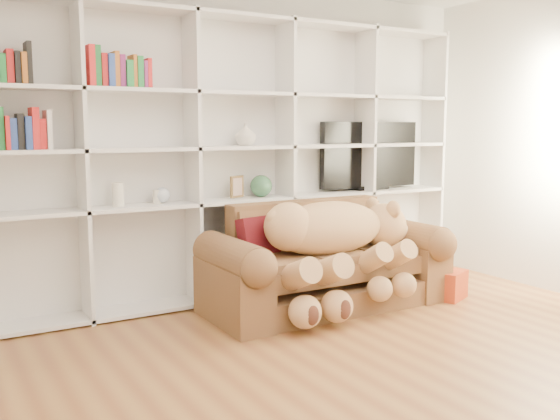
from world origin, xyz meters
TOP-DOWN VIEW (x-y plane):
  - floor at (0.00, 0.00)m, footprint 5.00×5.00m
  - wall_back at (0.00, 2.50)m, footprint 5.00×0.02m
  - bookshelf at (-0.24, 2.36)m, footprint 4.43×0.35m
  - sofa at (0.47, 1.71)m, footprint 2.02×0.87m
  - teddy_bear at (0.46, 1.54)m, footprint 1.47×0.81m
  - throw_pillow at (-0.07, 1.85)m, footprint 0.37×0.25m
  - gift_box at (1.50, 1.36)m, footprint 0.39×0.38m
  - tv at (1.43, 2.35)m, footprint 1.11×0.18m
  - picture_frame at (-0.04, 2.30)m, footprint 0.15×0.08m
  - green_vase at (0.20, 2.30)m, footprint 0.19×0.19m
  - figurine_tall at (-1.06, 2.30)m, footprint 0.12×0.12m
  - figurine_short at (-0.75, 2.30)m, footprint 0.08×0.08m
  - snow_globe at (-0.70, 2.30)m, footprint 0.12×0.12m
  - shelf_vase at (0.05, 2.30)m, footprint 0.21×0.21m

SIDE VIEW (x-z plane):
  - floor at x=0.00m, z-range 0.00..0.00m
  - gift_box at x=1.50m, z-range 0.00..0.24m
  - sofa at x=0.47m, z-range -0.10..0.74m
  - teddy_bear at x=0.46m, z-range 0.16..1.01m
  - throw_pillow at x=-0.07m, z-range 0.42..0.77m
  - figurine_short at x=-0.75m, z-range 0.86..0.98m
  - snow_globe at x=-0.70m, z-range 0.87..0.99m
  - figurine_tall at x=-1.06m, z-range 0.86..1.05m
  - green_vase at x=0.20m, z-range 0.86..1.06m
  - picture_frame at x=-0.04m, z-range 0.87..1.06m
  - tv at x=1.43m, z-range 0.86..1.51m
  - bookshelf at x=-0.24m, z-range 0.11..2.51m
  - wall_back at x=0.00m, z-range 0.00..2.70m
  - shelf_vase at x=0.05m, z-range 1.31..1.50m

